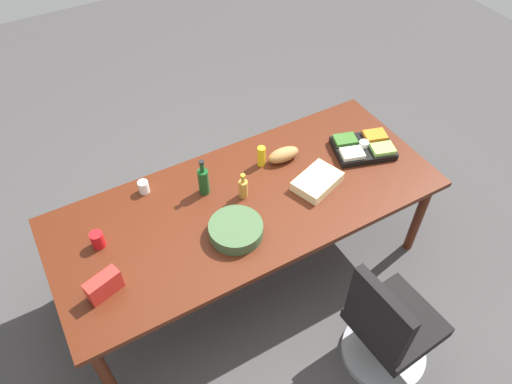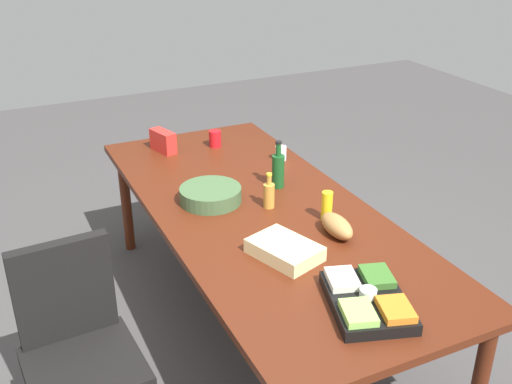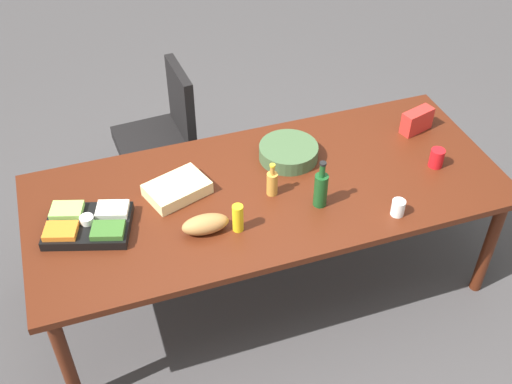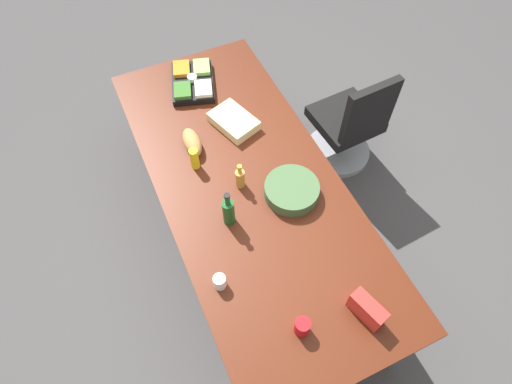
% 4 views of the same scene
% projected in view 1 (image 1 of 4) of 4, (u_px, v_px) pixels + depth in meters
% --- Properties ---
extents(ground_plane, '(10.00, 10.00, 0.00)m').
position_uv_depth(ground_plane, '(249.00, 267.00, 3.74)').
color(ground_plane, '#423F3F').
extents(conference_table, '(2.60, 1.10, 0.78)m').
position_uv_depth(conference_table, '(248.00, 207.00, 3.22)').
color(conference_table, '#4B1C0D').
rests_on(conference_table, ground).
extents(office_chair, '(0.56, 0.56, 0.96)m').
position_uv_depth(office_chair, '(387.00, 331.00, 2.97)').
color(office_chair, gray).
rests_on(office_chair, ground).
extents(paper_cup, '(0.08, 0.08, 0.09)m').
position_uv_depth(paper_cup, '(144.00, 187.00, 3.19)').
color(paper_cup, white).
rests_on(paper_cup, conference_table).
extents(salad_bowl, '(0.38, 0.38, 0.08)m').
position_uv_depth(salad_bowl, '(236.00, 230.00, 2.95)').
color(salad_bowl, '#3E5A36').
rests_on(salad_bowl, conference_table).
extents(sheet_cake, '(0.37, 0.31, 0.07)m').
position_uv_depth(sheet_cake, '(317.00, 181.00, 3.24)').
color(sheet_cake, beige).
rests_on(sheet_cake, conference_table).
extents(dressing_bottle, '(0.07, 0.07, 0.20)m').
position_uv_depth(dressing_bottle, '(243.00, 188.00, 3.14)').
color(dressing_bottle, '#C58935').
rests_on(dressing_bottle, conference_table).
extents(chip_bag_red, '(0.21, 0.13, 0.14)m').
position_uv_depth(chip_bag_red, '(104.00, 286.00, 2.64)').
color(chip_bag_red, red).
rests_on(chip_bag_red, conference_table).
extents(veggie_tray, '(0.49, 0.41, 0.09)m').
position_uv_depth(veggie_tray, '(363.00, 147.00, 3.48)').
color(veggie_tray, black).
rests_on(veggie_tray, conference_table).
extents(bread_loaf, '(0.24, 0.12, 0.10)m').
position_uv_depth(bread_loaf, '(283.00, 155.00, 3.40)').
color(bread_loaf, '#AA753F').
rests_on(bread_loaf, conference_table).
extents(mustard_bottle, '(0.07, 0.07, 0.16)m').
position_uv_depth(mustard_bottle, '(261.00, 156.00, 3.35)').
color(mustard_bottle, yellow).
rests_on(mustard_bottle, conference_table).
extents(red_solo_cup, '(0.09, 0.09, 0.11)m').
position_uv_depth(red_solo_cup, '(98.00, 240.00, 2.88)').
color(red_solo_cup, red).
rests_on(red_solo_cup, conference_table).
extents(wine_bottle, '(0.07, 0.07, 0.28)m').
position_uv_depth(wine_bottle, '(203.00, 181.00, 3.14)').
color(wine_bottle, '#164A1E').
rests_on(wine_bottle, conference_table).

